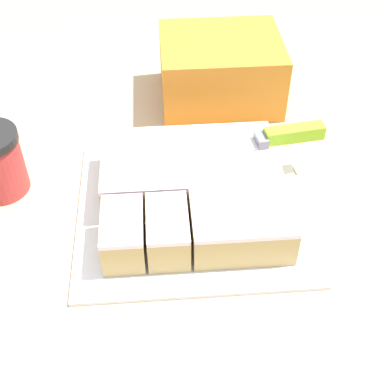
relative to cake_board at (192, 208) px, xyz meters
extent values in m
cube|color=tan|center=(0.03, 0.04, -0.46)|extent=(1.40, 1.10, 0.92)
cube|color=silver|center=(0.00, 0.00, 0.00)|extent=(0.34, 0.32, 0.01)
cube|color=tan|center=(0.00, 0.05, 0.03)|extent=(0.26, 0.15, 0.05)
cube|color=white|center=(0.00, 0.05, 0.06)|extent=(0.26, 0.15, 0.01)
cube|color=tan|center=(0.06, -0.07, 0.03)|extent=(0.14, 0.10, 0.05)
cube|color=white|center=(0.06, -0.07, 0.06)|extent=(0.14, 0.10, 0.01)
cube|color=tan|center=(-0.10, -0.07, 0.03)|extent=(0.06, 0.09, 0.05)
cube|color=white|center=(-0.10, -0.07, 0.06)|extent=(0.06, 0.09, 0.01)
cube|color=tan|center=(-0.04, -0.07, 0.03)|extent=(0.06, 0.09, 0.05)
cube|color=white|center=(-0.04, -0.07, 0.06)|extent=(0.06, 0.09, 0.01)
cube|color=silver|center=(0.00, 0.05, 0.07)|extent=(0.24, 0.06, 0.00)
cube|color=slate|center=(0.11, 0.07, 0.07)|extent=(0.02, 0.03, 0.02)
cube|color=#8CCC26|center=(0.16, 0.07, 0.07)|extent=(0.09, 0.03, 0.02)
cube|color=orange|center=(0.08, 0.30, 0.05)|extent=(0.21, 0.18, 0.12)
camera|label=1|loc=(-0.04, -0.56, 0.57)|focal=50.00mm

